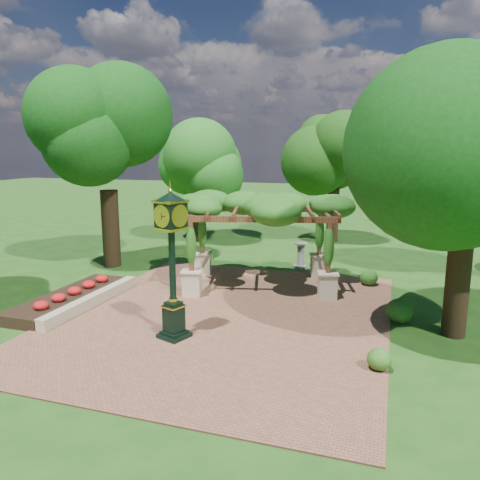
% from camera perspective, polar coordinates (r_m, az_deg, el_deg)
% --- Properties ---
extents(ground, '(120.00, 120.00, 0.00)m').
position_cam_1_polar(ground, '(14.20, -3.20, -10.60)').
color(ground, '#1E4714').
rests_on(ground, ground).
extents(brick_plaza, '(10.00, 12.00, 0.04)m').
position_cam_1_polar(brick_plaza, '(15.07, -1.80, -9.21)').
color(brick_plaza, brown).
rests_on(brick_plaza, ground).
extents(border_wall, '(0.35, 5.00, 0.40)m').
position_cam_1_polar(border_wall, '(16.67, -17.57, -7.07)').
color(border_wall, '#C6B793').
rests_on(border_wall, ground).
extents(flower_bed, '(1.50, 5.00, 0.36)m').
position_cam_1_polar(flower_bed, '(17.20, -20.02, -6.74)').
color(flower_bed, red).
rests_on(flower_bed, ground).
extents(pedestal_clock, '(1.05, 1.05, 4.16)m').
position_cam_1_polar(pedestal_clock, '(12.79, -8.31, -1.43)').
color(pedestal_clock, black).
rests_on(pedestal_clock, brick_plaza).
extents(pergola, '(6.33, 4.82, 3.54)m').
position_cam_1_polar(pergola, '(17.70, 2.48, 3.45)').
color(pergola, beige).
rests_on(pergola, brick_plaza).
extents(sundial, '(0.71, 0.71, 1.13)m').
position_cam_1_polar(sundial, '(21.12, 7.41, -2.04)').
color(sundial, gray).
rests_on(sundial, ground).
extents(shrub_front, '(0.77, 0.77, 0.53)m').
position_cam_1_polar(shrub_front, '(11.97, 16.62, -13.75)').
color(shrub_front, '#2E601B').
rests_on(shrub_front, brick_plaza).
extents(shrub_mid, '(1.02, 1.02, 0.74)m').
position_cam_1_polar(shrub_mid, '(15.15, 18.91, -8.15)').
color(shrub_mid, '#1E5117').
rests_on(shrub_mid, brick_plaza).
extents(shrub_back, '(0.87, 0.87, 0.62)m').
position_cam_1_polar(shrub_back, '(18.86, 15.44, -4.40)').
color(shrub_back, '#28611C').
rests_on(shrub_back, brick_plaza).
extents(tree_west_near, '(4.45, 4.45, 8.92)m').
position_cam_1_polar(tree_west_near, '(21.55, -16.08, 12.91)').
color(tree_west_near, black).
rests_on(tree_west_near, ground).
extents(tree_west_far, '(3.91, 3.91, 6.14)m').
position_cam_1_polar(tree_west_far, '(26.79, -5.24, 8.78)').
color(tree_west_far, '#302012').
rests_on(tree_west_far, ground).
extents(tree_north, '(3.60, 3.60, 7.73)m').
position_cam_1_polar(tree_north, '(27.12, 11.53, 10.87)').
color(tree_north, '#362115').
rests_on(tree_north, ground).
extents(tree_east_near, '(4.89, 4.89, 7.53)m').
position_cam_1_polar(tree_east_near, '(14.00, 26.20, 9.73)').
color(tree_east_near, '#2F2013').
rests_on(tree_east_near, ground).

